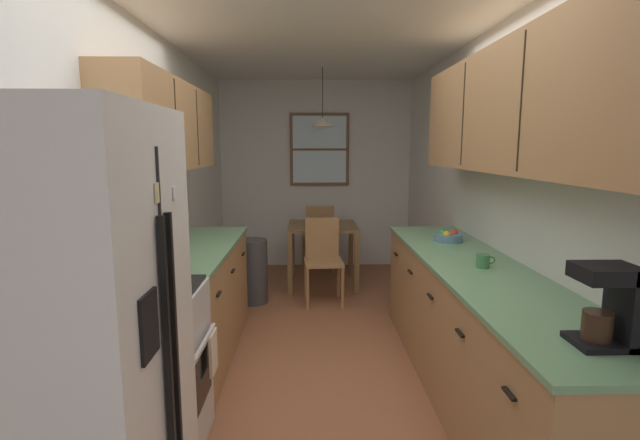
# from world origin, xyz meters

# --- Properties ---
(ground_plane) EXTENTS (12.00, 12.00, 0.00)m
(ground_plane) POSITION_xyz_m (0.00, 1.00, 0.00)
(ground_plane) COLOR #995B3D
(wall_left) EXTENTS (0.10, 9.00, 2.55)m
(wall_left) POSITION_xyz_m (-1.35, 1.00, 1.27)
(wall_left) COLOR silver
(wall_left) RESTS_ON ground
(wall_right) EXTENTS (0.10, 9.00, 2.55)m
(wall_right) POSITION_xyz_m (1.35, 1.00, 1.27)
(wall_right) COLOR silver
(wall_right) RESTS_ON ground
(wall_back) EXTENTS (4.40, 0.10, 2.55)m
(wall_back) POSITION_xyz_m (0.00, 3.65, 1.27)
(wall_back) COLOR silver
(wall_back) RESTS_ON ground
(ceiling_slab) EXTENTS (4.40, 9.00, 0.08)m
(ceiling_slab) POSITION_xyz_m (0.00, 1.00, 2.59)
(ceiling_slab) COLOR white
(refrigerator) EXTENTS (0.71, 0.79, 1.80)m
(refrigerator) POSITION_xyz_m (-0.96, -1.20, 0.90)
(refrigerator) COLOR white
(refrigerator) RESTS_ON ground
(stove_range) EXTENTS (0.66, 0.62, 1.10)m
(stove_range) POSITION_xyz_m (-0.99, -0.48, 0.47)
(stove_range) COLOR silver
(stove_range) RESTS_ON ground
(microwave_over_range) EXTENTS (0.39, 0.61, 0.36)m
(microwave_over_range) POSITION_xyz_m (-1.11, -0.48, 1.65)
(microwave_over_range) COLOR silver
(counter_left) EXTENTS (0.64, 1.74, 0.90)m
(counter_left) POSITION_xyz_m (-1.00, 0.70, 0.45)
(counter_left) COLOR #A87A4C
(counter_left) RESTS_ON ground
(upper_cabinets_left) EXTENTS (0.33, 1.82, 0.64)m
(upper_cabinets_left) POSITION_xyz_m (-1.14, 0.65, 1.81)
(upper_cabinets_left) COLOR #A87A4C
(counter_right) EXTENTS (0.64, 3.02, 0.90)m
(counter_right) POSITION_xyz_m (1.00, 0.05, 0.45)
(counter_right) COLOR #A87A4C
(counter_right) RESTS_ON ground
(upper_cabinets_right) EXTENTS (0.33, 2.70, 0.75)m
(upper_cabinets_right) POSITION_xyz_m (1.14, -0.00, 1.88)
(upper_cabinets_right) COLOR #A87A4C
(dining_table) EXTENTS (0.81, 0.80, 0.74)m
(dining_table) POSITION_xyz_m (0.07, 2.63, 0.61)
(dining_table) COLOR brown
(dining_table) RESTS_ON ground
(dining_chair_near) EXTENTS (0.42, 0.42, 0.90)m
(dining_chair_near) POSITION_xyz_m (0.05, 2.02, 0.50)
(dining_chair_near) COLOR #A87A4C
(dining_chair_near) RESTS_ON ground
(dining_chair_far) EXTENTS (0.44, 0.44, 0.90)m
(dining_chair_far) POSITION_xyz_m (0.04, 3.24, 0.50)
(dining_chair_far) COLOR #A87A4C
(dining_chair_far) RESTS_ON ground
(pendant_light) EXTENTS (0.27, 0.27, 0.66)m
(pendant_light) POSITION_xyz_m (0.07, 2.63, 1.94)
(pendant_light) COLOR black
(back_window) EXTENTS (0.81, 0.05, 0.98)m
(back_window) POSITION_xyz_m (0.05, 3.58, 1.62)
(back_window) COLOR brown
(trash_bin) EXTENTS (0.32, 0.32, 0.69)m
(trash_bin) POSITION_xyz_m (-0.70, 2.00, 0.34)
(trash_bin) COLOR #3F3F42
(trash_bin) RESTS_ON ground
(storage_canister) EXTENTS (0.11, 0.11, 0.20)m
(storage_canister) POSITION_xyz_m (-1.00, 0.15, 1.00)
(storage_canister) COLOR #D84C19
(storage_canister) RESTS_ON counter_left
(dish_towel) EXTENTS (0.02, 0.16, 0.24)m
(dish_towel) POSITION_xyz_m (-0.64, -0.32, 0.50)
(dish_towel) COLOR beige
(coffee_maker) EXTENTS (0.22, 0.18, 0.32)m
(coffee_maker) POSITION_xyz_m (1.06, -1.16, 1.07)
(coffee_maker) COLOR black
(coffee_maker) RESTS_ON counter_right
(mug_by_coffeemaker) EXTENTS (0.12, 0.08, 0.09)m
(mug_by_coffeemaker) POSITION_xyz_m (1.01, 0.01, 0.94)
(mug_by_coffeemaker) COLOR #3F7F4C
(mug_by_coffeemaker) RESTS_ON counter_right
(fruit_bowl) EXTENTS (0.23, 0.23, 0.09)m
(fruit_bowl) POSITION_xyz_m (1.04, 0.84, 0.94)
(fruit_bowl) COLOR #597F9E
(fruit_bowl) RESTS_ON counter_right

